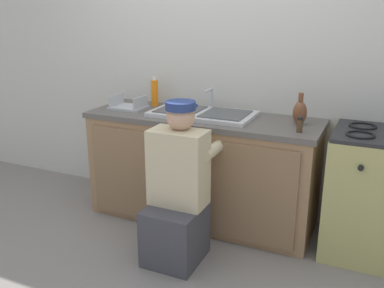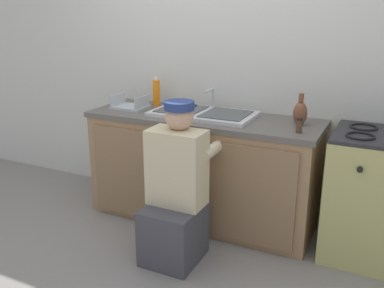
% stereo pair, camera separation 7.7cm
% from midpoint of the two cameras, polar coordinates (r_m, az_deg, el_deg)
% --- Properties ---
extents(ground_plane, '(12.00, 12.00, 0.00)m').
position_cam_midpoint_polar(ground_plane, '(3.42, -0.09, -11.74)').
color(ground_plane, gray).
extents(back_wall, '(6.00, 0.10, 2.50)m').
position_cam_midpoint_polar(back_wall, '(3.60, 4.52, 10.80)').
color(back_wall, silver).
rests_on(back_wall, ground_plane).
extents(counter_cabinet, '(1.80, 0.62, 0.83)m').
position_cam_midpoint_polar(counter_cabinet, '(3.48, 2.01, -3.60)').
color(counter_cabinet, '#997551').
rests_on(counter_cabinet, ground_plane).
extents(countertop, '(1.84, 0.62, 0.04)m').
position_cam_midpoint_polar(countertop, '(3.35, 2.15, 3.44)').
color(countertop, '#5B5651').
rests_on(countertop, counter_cabinet).
extents(sink_double_basin, '(0.80, 0.44, 0.19)m').
position_cam_midpoint_polar(sink_double_basin, '(3.34, 2.18, 4.12)').
color(sink_double_basin, silver).
rests_on(sink_double_basin, countertop).
extents(stove_range, '(0.65, 0.62, 0.90)m').
position_cam_midpoint_polar(stove_range, '(3.22, 24.09, -6.44)').
color(stove_range, tan).
rests_on(stove_range, ground_plane).
extents(plumber_person, '(0.42, 0.61, 1.10)m').
position_cam_midpoint_polar(plumber_person, '(2.92, -1.41, -6.99)').
color(plumber_person, '#3F3F47').
rests_on(plumber_person, ground_plane).
extents(vase_decorative, '(0.10, 0.10, 0.23)m').
position_cam_midpoint_polar(vase_decorative, '(3.15, 14.90, 4.03)').
color(vase_decorative, brown).
rests_on(vase_decorative, countertop).
extents(dish_rack_tray, '(0.28, 0.22, 0.11)m').
position_cam_midpoint_polar(dish_rack_tray, '(3.62, -7.67, 5.12)').
color(dish_rack_tray, '#B2B7BC').
rests_on(dish_rack_tray, countertop).
extents(spice_bottle_pepper, '(0.04, 0.04, 0.10)m').
position_cam_midpoint_polar(spice_bottle_pepper, '(2.96, 14.83, 2.39)').
color(spice_bottle_pepper, '#513823').
rests_on(spice_bottle_pepper, countertop).
extents(soap_bottle_orange, '(0.06, 0.06, 0.25)m').
position_cam_midpoint_polar(soap_bottle_orange, '(3.69, -4.18, 6.88)').
color(soap_bottle_orange, orange).
rests_on(soap_bottle_orange, countertop).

